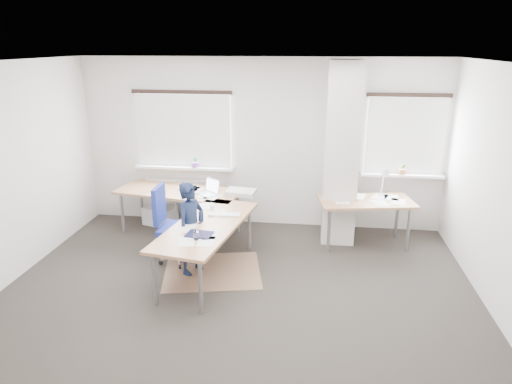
# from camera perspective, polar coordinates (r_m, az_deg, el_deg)

# --- Properties ---
(ground) EXTENTS (6.00, 6.00, 0.00)m
(ground) POSITION_cam_1_polar(r_m,az_deg,el_deg) (5.81, -2.47, -12.98)
(ground) COLOR black
(ground) RESTS_ON ground
(room_shell) EXTENTS (6.04, 5.04, 2.82)m
(room_shell) POSITION_cam_1_polar(r_m,az_deg,el_deg) (5.54, -0.05, 5.05)
(room_shell) COLOR beige
(room_shell) RESTS_ON ground
(floor_mat) EXTENTS (1.50, 1.35, 0.01)m
(floor_mat) POSITION_cam_1_polar(r_m,az_deg,el_deg) (6.42, -5.46, -9.81)
(floor_mat) COLOR brown
(floor_mat) RESTS_ON ground
(white_crate) EXTENTS (0.60, 0.50, 0.31)m
(white_crate) POSITION_cam_1_polar(r_m,az_deg,el_deg) (8.09, -11.88, -2.87)
(white_crate) COLOR white
(white_crate) RESTS_ON ground
(desk_main) EXTENTS (2.40, 2.98, 0.96)m
(desk_main) POSITION_cam_1_polar(r_m,az_deg,el_deg) (6.76, -7.60, -1.99)
(desk_main) COLOR olive
(desk_main) RESTS_ON ground
(desk_side) EXTENTS (1.50, 0.93, 1.22)m
(desk_side) POSITION_cam_1_polar(r_m,az_deg,el_deg) (7.14, 13.56, -1.31)
(desk_side) COLOR olive
(desk_side) RESTS_ON ground
(task_chair) EXTENTS (0.61, 0.60, 1.12)m
(task_chair) POSITION_cam_1_polar(r_m,az_deg,el_deg) (6.66, -10.06, -5.99)
(task_chair) COLOR navy
(task_chair) RESTS_ON ground
(person) EXTENTS (0.48, 0.55, 1.28)m
(person) POSITION_cam_1_polar(r_m,az_deg,el_deg) (6.18, -8.08, -4.52)
(person) COLOR black
(person) RESTS_ON ground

